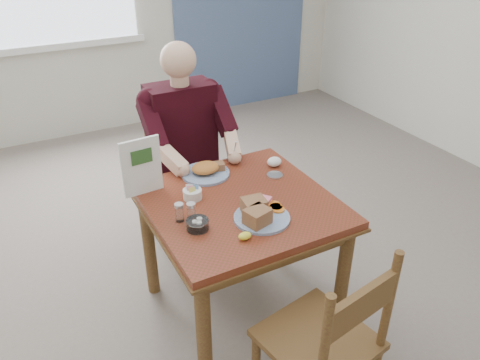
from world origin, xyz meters
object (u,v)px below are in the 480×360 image
chair_near (326,344)px  diner (186,138)px  chair_far (184,178)px  table (240,219)px  far_plate (206,170)px  near_plate (259,213)px

chair_near → diner: 1.50m
chair_far → diner: size_ratio=0.69×
table → chair_near: size_ratio=0.97×
chair_near → diner: (0.00, 1.46, 0.33)m
chair_near → far_plate: chair_near is taller
near_plate → table: bearing=90.4°
chair_near → chair_far: bearing=89.9°
table → diner: (0.00, 0.71, 0.17)m
chair_far → diner: (0.00, -0.09, 0.33)m
chair_near → table: bearing=89.8°
table → far_plate: far_plate is taller
chair_near → far_plate: size_ratio=2.92×
table → chair_far: (0.00, 0.80, -0.16)m
diner → table: bearing=-90.0°
chair_far → near_plate: bearing=-89.9°
far_plate → chair_far: bearing=85.4°
far_plate → table: bearing=-83.4°
chair_near → far_plate: bearing=91.8°
chair_far → chair_near: 1.55m
table → far_plate: (-0.04, 0.33, 0.14)m
chair_near → near_plate: chair_near is taller
chair_near → near_plate: bearing=89.6°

